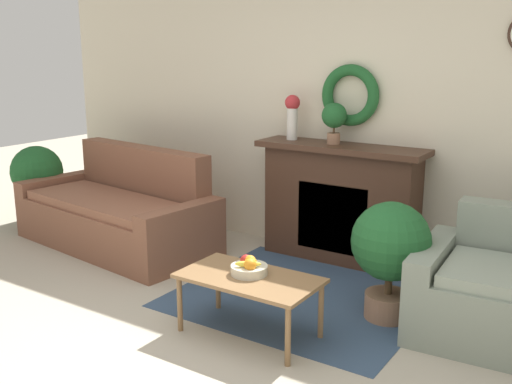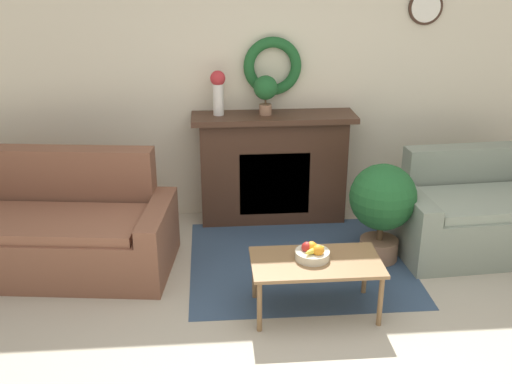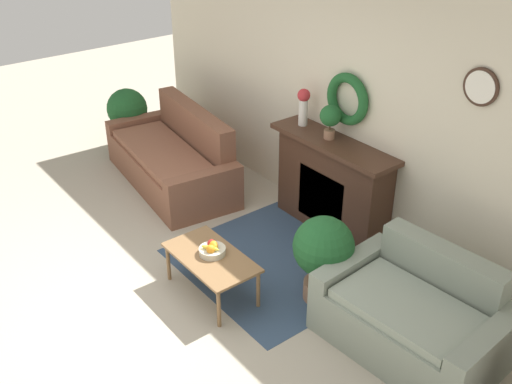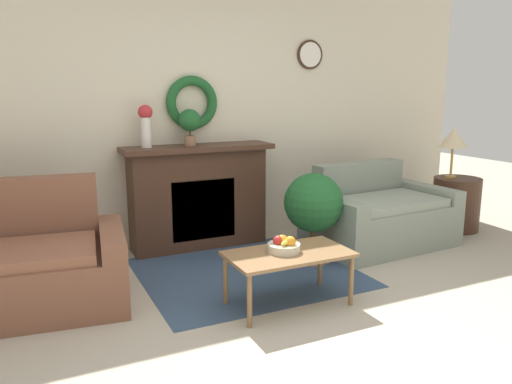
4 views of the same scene
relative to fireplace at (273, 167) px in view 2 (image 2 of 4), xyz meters
The scene contains 11 objects.
ground_plane 2.36m from the fireplace, 89.67° to the right, with size 16.00×16.00×0.00m, color #ADA38E.
floor_rug 1.04m from the fireplace, 81.59° to the right, with size 1.80×1.60×0.01m.
wall_back 0.86m from the fireplace, 85.67° to the left, with size 6.80×0.16×2.70m.
fireplace is the anchor object (origin of this frame).
couch_left 2.08m from the fireplace, 158.25° to the right, with size 2.12×1.15×0.91m.
loveseat_right 1.85m from the fireplace, 22.95° to the right, with size 1.48×1.00×0.81m.
coffee_table 1.63m from the fireplace, 85.35° to the right, with size 0.91×0.50×0.41m.
fruit_bowl 1.59m from the fireplace, 86.06° to the right, with size 0.24×0.24×0.12m.
vase_on_mantel_left 0.89m from the fireplace, behind, with size 0.13×0.13×0.40m.
potted_plant_on_mantel 0.74m from the fireplace, 169.11° to the right, with size 0.21×0.21×0.35m.
potted_plant_floor_by_loveseat 1.19m from the fireplace, 47.92° to the right, with size 0.54×0.54×0.83m.
Camera 2 is at (-0.59, -2.95, 2.41)m, focal length 42.00 mm.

